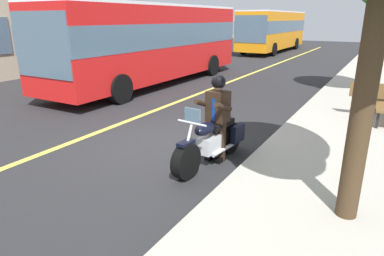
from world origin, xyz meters
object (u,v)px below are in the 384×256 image
Objects in this scene: rider_main at (217,111)px; bus_far at (153,40)px; motorcycle_main at (212,142)px; bus_near at (274,29)px.

rider_main is 8.78m from bus_far.
motorcycle_main is 1.28× the size of rider_main.
rider_main is at bearing 14.71° from bus_near.
bus_near is at bearing -179.85° from bus_far.
bus_far reaches higher than motorcycle_main.
motorcycle_main is 24.43m from bus_near.
motorcycle_main is 8.98m from bus_far.
bus_near reaches higher than rider_main.
bus_far reaches higher than rider_main.
bus_near is at bearing -165.44° from motorcycle_main.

